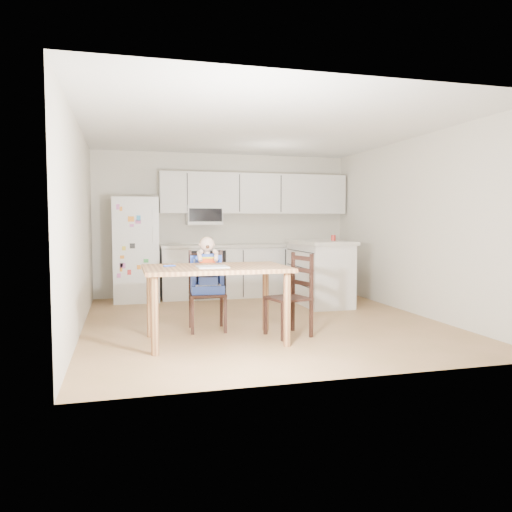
{
  "coord_description": "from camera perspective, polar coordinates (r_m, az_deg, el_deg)",
  "views": [
    {
      "loc": [
        -1.75,
        -6.26,
        1.32
      ],
      "look_at": [
        -0.16,
        -0.33,
        0.89
      ],
      "focal_mm": 35.0,
      "sensor_mm": 36.0,
      "label": 1
    }
  ],
  "objects": [
    {
      "name": "red_cup",
      "position": [
        7.93,
        8.84,
        2.07
      ],
      "size": [
        0.07,
        0.07,
        0.09
      ],
      "primitive_type": "cylinder",
      "color": "red",
      "rests_on": "kitchen_island"
    },
    {
      "name": "chair_side",
      "position": [
        5.79,
        4.49,
        -3.78
      ],
      "size": [
        0.51,
        0.51,
        0.95
      ],
      "rotation": [
        0.0,
        0.0,
        -1.33
      ],
      "color": "black",
      "rests_on": "ground"
    },
    {
      "name": "refrigerator",
      "position": [
        8.43,
        -13.6,
        0.72
      ],
      "size": [
        0.72,
        0.7,
        1.7
      ],
      "primitive_type": "cube",
      "color": "silver",
      "rests_on": "ground"
    },
    {
      "name": "napkin",
      "position": [
        5.32,
        -5.0,
        -1.24
      ],
      "size": [
        0.32,
        0.28,
        0.01
      ],
      "primitive_type": "cube",
      "color": "#B6B6BB",
      "rests_on": "dining_table"
    },
    {
      "name": "room",
      "position": [
        6.97,
        -0.43,
        3.44
      ],
      "size": [
        4.52,
        5.01,
        2.51
      ],
      "color": "olive",
      "rests_on": "ground"
    },
    {
      "name": "kitchen_run",
      "position": [
        8.81,
        -0.15,
        1.15
      ],
      "size": [
        3.37,
        0.62,
        2.15
      ],
      "color": "silver",
      "rests_on": "ground"
    },
    {
      "name": "dining_table",
      "position": [
        5.45,
        -4.63,
        -2.36
      ],
      "size": [
        1.55,
        0.99,
        0.83
      ],
      "color": "brown",
      "rests_on": "ground"
    },
    {
      "name": "toddler_spoon",
      "position": [
        5.48,
        -9.95,
        -1.11
      ],
      "size": [
        0.12,
        0.06,
        0.02
      ],
      "primitive_type": "cylinder",
      "rotation": [
        0.0,
        1.57,
        0.35
      ],
      "color": "blue",
      "rests_on": "dining_table"
    },
    {
      "name": "kitchen_island",
      "position": [
        7.98,
        7.25,
        -1.83
      ],
      "size": [
        0.72,
        1.37,
        1.01
      ],
      "color": "silver",
      "rests_on": "ground"
    },
    {
      "name": "chair_booster",
      "position": [
        6.06,
        -5.64,
        -2.03
      ],
      "size": [
        0.45,
        0.45,
        1.13
      ],
      "rotation": [
        0.0,
        0.0,
        -0.07
      ],
      "color": "black",
      "rests_on": "ground"
    }
  ]
}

